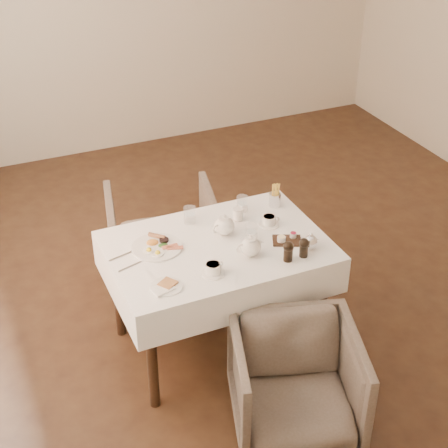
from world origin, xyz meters
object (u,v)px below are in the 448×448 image
armchair_near (296,383)px  armchair_far (163,240)px  breakfast_plate (157,246)px  table (217,261)px  teapot_centre (224,225)px

armchair_near → armchair_far: size_ratio=0.90×
armchair_far → breakfast_plate: 0.83m
armchair_near → table: bearing=116.0°
breakfast_plate → armchair_near: bearing=-82.1°
armchair_near → breakfast_plate: 1.11m
teapot_centre → table: bearing=-152.3°
table → armchair_near: size_ratio=1.87×
armchair_far → teapot_centre: (0.17, -0.69, 0.48)m
table → armchair_near: 0.86m
armchair_far → teapot_centre: teapot_centre is taller
table → armchair_far: size_ratio=1.68×
table → armchair_far: (-0.08, 0.78, -0.29)m
armchair_far → table: bearing=108.5°
armchair_near → armchair_far: bearing=114.9°
table → teapot_centre: bearing=46.4°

